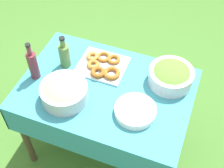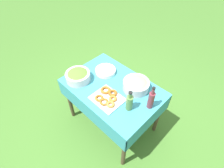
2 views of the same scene
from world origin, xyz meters
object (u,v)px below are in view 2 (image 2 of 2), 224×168
Objects in this scene: pasta_bowl at (136,84)px; plate_stack at (106,71)px; wine_bottle at (151,100)px; olive_oil_bottle at (129,102)px; donut_platter at (107,98)px; salad_bowl at (78,76)px.

pasta_bowl reaches higher than plate_stack.
wine_bottle is (-0.73, 0.05, 0.09)m from plate_stack.
wine_bottle is at bearing -129.77° from olive_oil_bottle.
olive_oil_bottle reaches higher than plate_stack.
donut_platter is (0.12, 0.34, -0.05)m from pasta_bowl.
donut_platter is at bearing 31.18° from wine_bottle.
salad_bowl is 0.87× the size of donut_platter.
pasta_bowl is 0.29m from wine_bottle.
olive_oil_bottle is at bearing 115.63° from pasta_bowl.
pasta_bowl is 0.30m from olive_oil_bottle.
wine_bottle reaches higher than plate_stack.
pasta_bowl is 0.46m from plate_stack.
donut_platter is 1.32× the size of plate_stack.
pasta_bowl is 0.89× the size of donut_platter.
pasta_bowl reaches higher than salad_bowl.
pasta_bowl is 0.36m from donut_platter.
wine_bottle is at bearing 159.88° from pasta_bowl.
donut_platter is 0.27m from olive_oil_bottle.
salad_bowl is 1.18× the size of olive_oil_bottle.
plate_stack is (-0.14, -0.33, -0.04)m from salad_bowl.
plate_stack is 0.88× the size of wine_bottle.
pasta_bowl is 1.17× the size of plate_stack.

